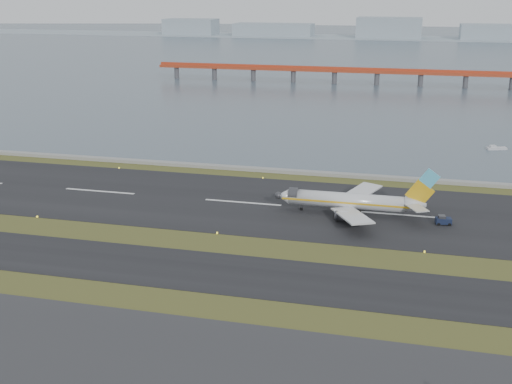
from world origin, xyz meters
TOP-DOWN VIEW (x-y plane):
  - ground at (0.00, 0.00)m, footprint 1000.00×1000.00m
  - taxiway_strip at (0.00, -12.00)m, footprint 1000.00×18.00m
  - runway_strip at (0.00, 30.00)m, footprint 1000.00×45.00m
  - seawall at (0.00, 60.00)m, footprint 1000.00×2.50m
  - bay_water at (0.00, 460.00)m, footprint 1400.00×800.00m
  - red_pier at (20.00, 250.00)m, footprint 260.00×5.00m
  - far_shoreline at (13.62, 620.00)m, footprint 1400.00×80.00m
  - airliner at (28.06, 27.55)m, footprint 38.52×32.89m
  - pushback_tug at (49.23, 25.58)m, footprint 3.85×2.61m
  - workboat_near at (69.14, 105.23)m, footprint 6.95×4.07m

SIDE VIEW (x-z plane):
  - ground at x=0.00m, z-range 0.00..0.00m
  - bay_water at x=0.00m, z-range -0.65..0.65m
  - taxiway_strip at x=0.00m, z-range 0.00..0.10m
  - runway_strip at x=0.00m, z-range 0.00..0.10m
  - seawall at x=0.00m, z-range 0.00..1.00m
  - workboat_near at x=69.14m, z-range -0.30..1.32m
  - pushback_tug at x=49.23m, z-range -0.03..2.25m
  - airliner at x=28.06m, z-range -2.94..9.86m
  - far_shoreline at x=13.62m, z-range -24.18..36.32m
  - red_pier at x=20.00m, z-range 2.18..12.38m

